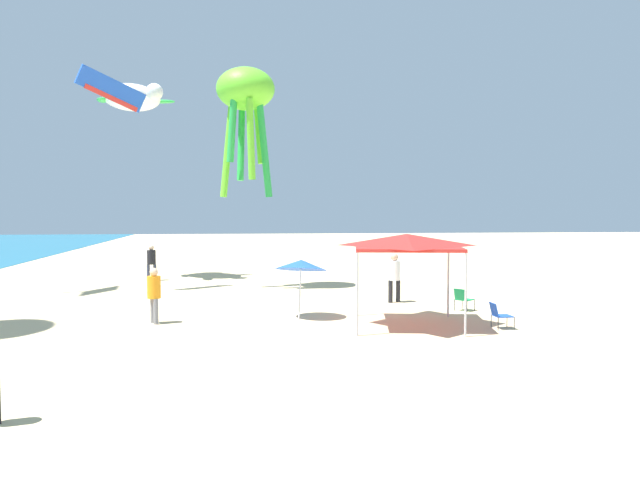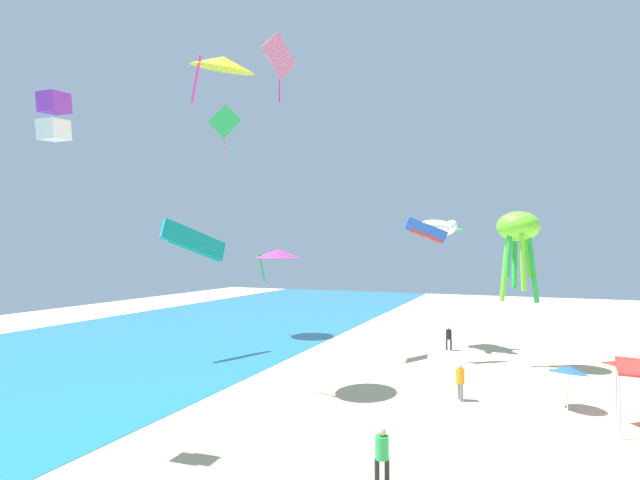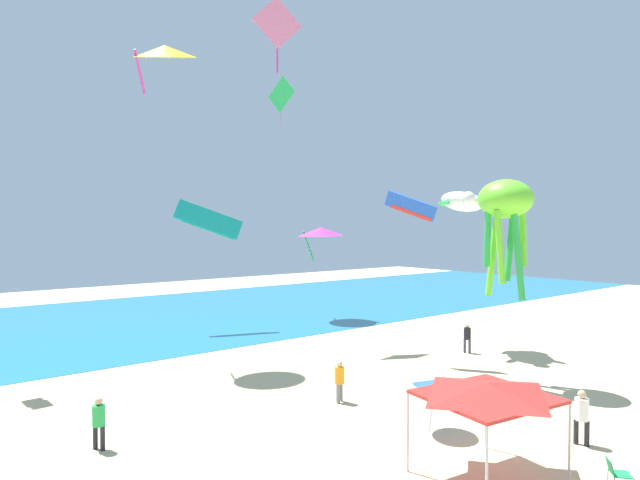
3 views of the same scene
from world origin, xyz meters
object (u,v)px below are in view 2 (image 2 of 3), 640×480
kite_parafoil_blue (426,231)px  kite_parafoil_teal (194,241)px  person_kite_handler (460,379)px  kite_box_purple (54,116)px  beach_umbrella (569,370)px  kite_diamond_green (225,123)px  kite_delta_yellow (223,63)px  kite_turtle_white (436,228)px  kite_diamond_pink (279,58)px  person_by_tent (449,336)px  kite_delta_magenta (277,254)px  person_far_stroller (382,451)px  kite_octopus_lime (518,231)px

kite_parafoil_blue → kite_parafoil_teal: bearing=165.2°
person_kite_handler → kite_box_purple: size_ratio=0.98×
beach_umbrella → person_kite_handler: 4.88m
beach_umbrella → kite_diamond_green: (11.33, 26.77, 17.45)m
kite_delta_yellow → kite_parafoil_teal: (5.81, 6.35, -9.50)m
kite_turtle_white → kite_diamond_green: (-0.57, 19.06, 10.10)m
kite_diamond_pink → kite_box_purple: kite_diamond_pink is taller
kite_box_purple → person_by_tent: bearing=-120.0°
kite_delta_magenta → beach_umbrella: bearing=-31.9°
kite_diamond_pink → kite_parafoil_teal: kite_diamond_pink is taller
kite_delta_yellow → kite_box_purple: bearing=-149.8°
person_kite_handler → person_far_stroller: size_ratio=1.00×
person_far_stroller → kite_parafoil_teal: kite_parafoil_teal is taller
kite_box_purple → kite_diamond_green: bearing=-74.3°
beach_umbrella → kite_turtle_white: kite_turtle_white is taller
kite_turtle_white → kite_parafoil_blue: bearing=-46.8°
kite_delta_magenta → kite_diamond_green: bearing=177.5°
kite_parafoil_blue → kite_turtle_white: 4.77m
person_by_tent → kite_delta_magenta: size_ratio=0.45×
kite_turtle_white → person_far_stroller: bearing=-42.9°
kite_delta_magenta → kite_box_purple: bearing=-85.8°
beach_umbrella → kite_diamond_green: kite_diamond_green is taller
person_by_tent → kite_delta_magenta: kite_delta_magenta is taller
kite_diamond_green → person_far_stroller: bearing=-50.1°
kite_parafoil_blue → person_by_tent: bearing=44.9°
person_by_tent → person_kite_handler: person_kite_handler is taller
kite_diamond_green → kite_diamond_pink: bearing=-39.5°
kite_turtle_white → kite_parafoil_teal: (-9.55, 15.42, -1.08)m
person_kite_handler → kite_turtle_white: size_ratio=0.42×
kite_turtle_white → kite_parafoil_teal: size_ratio=0.90×
person_by_tent → kite_turtle_white: 8.19m
kite_box_purple → kite_diamond_green: (23.81, 8.79, 6.98)m
kite_diamond_pink → kite_octopus_lime: size_ratio=0.90×
kite_diamond_green → kite_parafoil_teal: bearing=-71.8°
person_by_tent → kite_diamond_green: bearing=-8.5°
person_far_stroller → kite_turtle_white: 23.57m
person_kite_handler → kite_delta_magenta: kite_delta_magenta is taller
person_by_tent → person_far_stroller: person_far_stroller is taller
beach_umbrella → kite_delta_yellow: (-3.46, 16.78, 15.77)m
person_kite_handler → kite_box_purple: bearing=-74.2°
person_by_tent → kite_parafoil_blue: size_ratio=0.65×
person_far_stroller → kite_parafoil_blue: 19.02m
person_by_tent → person_far_stroller: size_ratio=1.00×
beach_umbrella → kite_turtle_white: 15.97m
kite_delta_magenta → kite_parafoil_teal: (-9.09, 1.85, 0.89)m
person_kite_handler → kite_parafoil_teal: size_ratio=0.38×
person_by_tent → kite_diamond_pink: 23.80m
kite_diamond_pink → kite_box_purple: size_ratio=2.83×
kite_box_purple → kite_turtle_white: 26.64m
kite_diamond_pink → kite_turtle_white: bearing=135.7°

